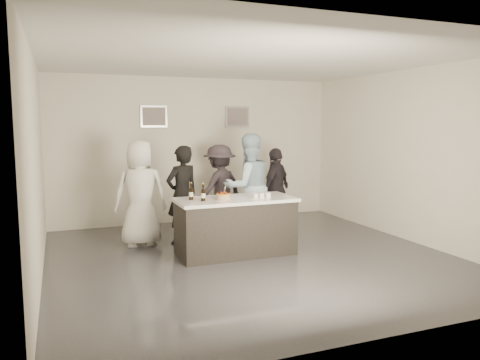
{
  "coord_description": "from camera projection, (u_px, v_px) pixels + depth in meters",
  "views": [
    {
      "loc": [
        -2.73,
        -6.5,
        2.06
      ],
      "look_at": [
        0.0,
        0.5,
        1.15
      ],
      "focal_mm": 35.0,
      "sensor_mm": 36.0,
      "label": 1
    }
  ],
  "objects": [
    {
      "name": "bar_counter",
      "position": [
        235.0,
        226.0,
        7.36
      ],
      "size": [
        1.86,
        0.86,
        0.9
      ],
      "primitive_type": "cube",
      "color": "white",
      "rests_on": "ground"
    },
    {
      "name": "candles",
      "position": [
        223.0,
        201.0,
        6.98
      ],
      "size": [
        0.24,
        0.08,
        0.01
      ],
      "primitive_type": "cube",
      "color": "pink",
      "rests_on": "bar_counter"
    },
    {
      "name": "cake",
      "position": [
        223.0,
        197.0,
        7.18
      ],
      "size": [
        0.23,
        0.23,
        0.08
      ],
      "primitive_type": "cylinder",
      "color": "orange",
      "rests_on": "bar_counter"
    },
    {
      "name": "picture_right",
      "position": [
        237.0,
        117.0,
        10.05
      ],
      "size": [
        0.54,
        0.04,
        0.44
      ],
      "primitive_type": "cube",
      "color": "#B2B2B7",
      "rests_on": "wall_back"
    },
    {
      "name": "floor",
      "position": [
        252.0,
        257.0,
        7.24
      ],
      "size": [
        6.0,
        6.0,
        0.0
      ],
      "primitive_type": "plane",
      "color": "#3D3D42",
      "rests_on": "ground"
    },
    {
      "name": "person_guest_left",
      "position": [
        140.0,
        193.0,
        7.86
      ],
      "size": [
        0.92,
        0.64,
        1.79
      ],
      "primitive_type": "imported",
      "rotation": [
        0.0,
        0.0,
        3.06
      ],
      "color": "white",
      "rests_on": "ground"
    },
    {
      "name": "wall_front",
      "position": [
        378.0,
        185.0,
        4.29
      ],
      "size": [
        6.0,
        0.04,
        3.0
      ],
      "primitive_type": "cube",
      "color": "silver",
      "rests_on": "ground"
    },
    {
      "name": "wall_right",
      "position": [
        411.0,
        156.0,
        8.14
      ],
      "size": [
        0.04,
        6.0,
        3.0
      ],
      "primitive_type": "cube",
      "color": "silver",
      "rests_on": "ground"
    },
    {
      "name": "beer_bottle_b",
      "position": [
        203.0,
        193.0,
        7.01
      ],
      "size": [
        0.07,
        0.07,
        0.26
      ],
      "primitive_type": "cylinder",
      "color": "black",
      "rests_on": "bar_counter"
    },
    {
      "name": "person_guest_right",
      "position": [
        276.0,
        189.0,
        9.09
      ],
      "size": [
        0.97,
        0.88,
        1.59
      ],
      "primitive_type": "imported",
      "rotation": [
        0.0,
        0.0,
        3.81
      ],
      "color": "#27232A",
      "rests_on": "ground"
    },
    {
      "name": "picture_left",
      "position": [
        154.0,
        116.0,
        9.4
      ],
      "size": [
        0.54,
        0.04,
        0.44
      ],
      "primitive_type": "cube",
      "color": "#B2B2B7",
      "rests_on": "wall_back"
    },
    {
      "name": "person_guest_back",
      "position": [
        220.0,
        188.0,
        9.03
      ],
      "size": [
        1.23,
        1.02,
        1.66
      ],
      "primitive_type": "imported",
      "rotation": [
        0.0,
        0.0,
        3.59
      ],
      "color": "#373038",
      "rests_on": "ground"
    },
    {
      "name": "beer_bottle_a",
      "position": [
        191.0,
        191.0,
        7.13
      ],
      "size": [
        0.07,
        0.07,
        0.26
      ],
      "primitive_type": "cylinder",
      "color": "black",
      "rests_on": "bar_counter"
    },
    {
      "name": "wall_left",
      "position": [
        36.0,
        168.0,
        5.98
      ],
      "size": [
        0.04,
        6.0,
        3.0
      ],
      "primitive_type": "cube",
      "color": "silver",
      "rests_on": "ground"
    },
    {
      "name": "ceiling",
      "position": [
        252.0,
        59.0,
        6.88
      ],
      "size": [
        6.0,
        6.0,
        0.0
      ],
      "primitive_type": "plane",
      "rotation": [
        3.14,
        0.0,
        0.0
      ],
      "color": "white"
    },
    {
      "name": "person_main_blue",
      "position": [
        248.0,
        187.0,
        8.3
      ],
      "size": [
        0.94,
        0.74,
        1.88
      ],
      "primitive_type": "imported",
      "rotation": [
        0.0,
        0.0,
        3.17
      ],
      "color": "silver",
      "rests_on": "ground"
    },
    {
      "name": "wall_back",
      "position": [
        197.0,
        150.0,
        9.84
      ],
      "size": [
        6.0,
        0.04,
        3.0
      ],
      "primitive_type": "cube",
      "color": "silver",
      "rests_on": "ground"
    },
    {
      "name": "person_main_black",
      "position": [
        182.0,
        195.0,
        8.0
      ],
      "size": [
        0.72,
        0.59,
        1.69
      ],
      "primitive_type": "imported",
      "rotation": [
        0.0,
        0.0,
        3.5
      ],
      "color": "black",
      "rests_on": "ground"
    },
    {
      "name": "tumbler_cluster",
      "position": [
        261.0,
        195.0,
        7.39
      ],
      "size": [
        0.3,
        0.19,
        0.08
      ],
      "primitive_type": "cube",
      "color": "orange",
      "rests_on": "bar_counter"
    }
  ]
}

